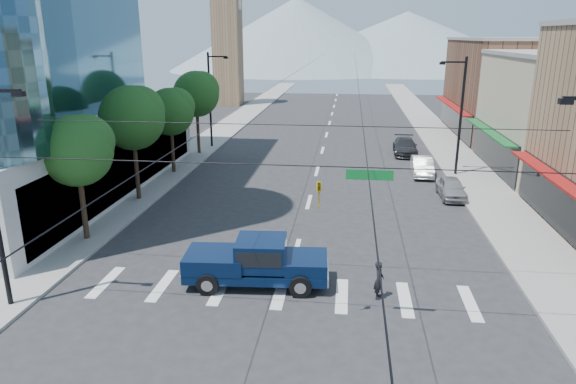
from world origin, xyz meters
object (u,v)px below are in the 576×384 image
(pickup_truck, at_px, (256,261))
(parked_car_mid, at_px, (422,166))
(parked_car_far, at_px, (405,146))
(parked_car_near, at_px, (451,188))
(pedestrian, at_px, (379,280))

(pickup_truck, distance_m, parked_car_mid, 21.88)
(parked_car_mid, xyz_separation_m, parked_car_far, (-0.61, 7.33, 0.02))
(pickup_truck, bearing_deg, parked_car_near, 48.48)
(pickup_truck, height_order, parked_car_far, pickup_truck)
(pickup_truck, distance_m, parked_car_near, 17.63)
(pedestrian, height_order, parked_car_far, pedestrian)
(parked_car_near, bearing_deg, pickup_truck, -128.88)
(parked_car_far, bearing_deg, parked_car_mid, -83.56)
(pedestrian, height_order, parked_car_near, pedestrian)
(parked_car_near, xyz_separation_m, parked_car_mid, (-1.19, 5.72, 0.03))
(pickup_truck, relative_size, parked_car_far, 1.25)
(parked_car_near, distance_m, parked_car_far, 13.17)
(parked_car_mid, bearing_deg, parked_car_far, 96.46)
(parked_car_near, distance_m, parked_car_mid, 5.84)
(pickup_truck, relative_size, pedestrian, 3.91)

